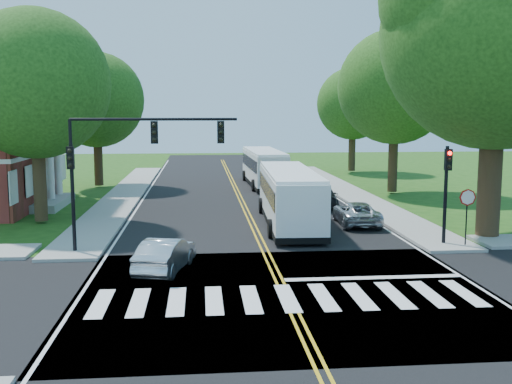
{
  "coord_description": "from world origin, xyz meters",
  "views": [
    {
      "loc": [
        -2.79,
        -19.26,
        6.05
      ],
      "look_at": [
        -0.25,
        7.9,
        2.4
      ],
      "focal_mm": 42.0,
      "sensor_mm": 36.0,
      "label": 1
    }
  ],
  "objects": [
    {
      "name": "crosswalk",
      "position": [
        0.0,
        -0.5,
        0.02
      ],
      "size": [
        12.6,
        3.0,
        0.01
      ],
      "primitive_type": "cube",
      "color": "silver",
      "rests_on": "road"
    },
    {
      "name": "tree_west_near",
      "position": [
        -11.5,
        14.0,
        7.53
      ],
      "size": [
        8.0,
        8.0,
        11.4
      ],
      "color": "#342515",
      "rests_on": "ground"
    },
    {
      "name": "tree_east_far",
      "position": [
        12.5,
        40.0,
        6.86
      ],
      "size": [
        7.2,
        7.2,
        10.34
      ],
      "color": "#342515",
      "rests_on": "ground"
    },
    {
      "name": "signal_ne",
      "position": [
        8.2,
        6.44,
        2.96
      ],
      "size": [
        0.3,
        0.46,
        4.4
      ],
      "color": "black",
      "rests_on": "ground"
    },
    {
      "name": "hatchback",
      "position": [
        -4.15,
        3.26,
        0.66
      ],
      "size": [
        2.31,
        4.15,
        1.29
      ],
      "primitive_type": "imported",
      "rotation": [
        0.0,
        0.0,
        2.89
      ],
      "color": "silver",
      "rests_on": "road"
    },
    {
      "name": "center_line",
      "position": [
        0.0,
        22.0,
        0.01
      ],
      "size": [
        0.36,
        70.0,
        0.01
      ],
      "primitive_type": "cube",
      "color": "gold",
      "rests_on": "road"
    },
    {
      "name": "ground",
      "position": [
        0.0,
        0.0,
        0.0
      ],
      "size": [
        140.0,
        140.0,
        0.0
      ],
      "primitive_type": "plane",
      "color": "#1C4812",
      "rests_on": "ground"
    },
    {
      "name": "signal_nw",
      "position": [
        -5.86,
        6.43,
        4.38
      ],
      "size": [
        7.15,
        0.46,
        5.66
      ],
      "color": "black",
      "rests_on": "ground"
    },
    {
      "name": "suv",
      "position": [
        5.58,
        11.94,
        0.63
      ],
      "size": [
        2.29,
        4.57,
        1.24
      ],
      "primitive_type": "imported",
      "rotation": [
        0.0,
        0.0,
        3.09
      ],
      "color": "#B0B2B7",
      "rests_on": "road"
    },
    {
      "name": "edge_line_w",
      "position": [
        -6.8,
        22.0,
        0.01
      ],
      "size": [
        0.12,
        70.0,
        0.01
      ],
      "primitive_type": "cube",
      "color": "silver",
      "rests_on": "road"
    },
    {
      "name": "dark_sedan",
      "position": [
        5.0,
        17.92,
        0.63
      ],
      "size": [
        2.32,
        4.49,
        1.24
      ],
      "primitive_type": "imported",
      "rotation": [
        0.0,
        0.0,
        3.0
      ],
      "color": "black",
      "rests_on": "road"
    },
    {
      "name": "bus_follow",
      "position": [
        2.44,
        29.66,
        1.56
      ],
      "size": [
        2.98,
        11.42,
        2.94
      ],
      "rotation": [
        0.0,
        0.0,
        3.17
      ],
      "color": "white",
      "rests_on": "road"
    },
    {
      "name": "cross_road",
      "position": [
        0.0,
        0.0,
        0.01
      ],
      "size": [
        60.0,
        12.0,
        0.01
      ],
      "primitive_type": "cube",
      "color": "black",
      "rests_on": "ground"
    },
    {
      "name": "edge_line_e",
      "position": [
        6.8,
        22.0,
        0.01
      ],
      "size": [
        0.12,
        70.0,
        0.01
      ],
      "primitive_type": "cube",
      "color": "silver",
      "rests_on": "road"
    },
    {
      "name": "sidewalk_ne",
      "position": [
        8.3,
        25.0,
        0.07
      ],
      "size": [
        2.6,
        40.0,
        0.15
      ],
      "primitive_type": "cube",
      "color": "gray",
      "rests_on": "ground"
    },
    {
      "name": "tree_west_far",
      "position": [
        -11.0,
        30.0,
        7.0
      ],
      "size": [
        7.6,
        7.6,
        10.67
      ],
      "color": "#342515",
      "rests_on": "ground"
    },
    {
      "name": "stop_sign",
      "position": [
        9.0,
        5.98,
        2.03
      ],
      "size": [
        0.76,
        0.08,
        2.53
      ],
      "color": "black",
      "rests_on": "ground"
    },
    {
      "name": "tree_east_mid",
      "position": [
        11.5,
        24.0,
        7.86
      ],
      "size": [
        8.4,
        8.4,
        11.93
      ],
      "color": "#342515",
      "rests_on": "ground"
    },
    {
      "name": "stop_bar",
      "position": [
        3.5,
        1.6,
        0.02
      ],
      "size": [
        6.6,
        0.4,
        0.01
      ],
      "primitive_type": "cube",
      "color": "silver",
      "rests_on": "road"
    },
    {
      "name": "tree_ne_big",
      "position": [
        11.0,
        8.0,
        9.62
      ],
      "size": [
        10.8,
        10.8,
        14.91
      ],
      "color": "#342515",
      "rests_on": "ground"
    },
    {
      "name": "bus_lead",
      "position": [
        1.97,
        12.34,
        1.58
      ],
      "size": [
        3.12,
        11.59,
        2.97
      ],
      "rotation": [
        0.0,
        0.0,
        3.1
      ],
      "color": "white",
      "rests_on": "road"
    },
    {
      "name": "road",
      "position": [
        0.0,
        18.0,
        0.01
      ],
      "size": [
        14.0,
        96.0,
        0.01
      ],
      "primitive_type": "cube",
      "color": "black",
      "rests_on": "ground"
    },
    {
      "name": "sidewalk_nw",
      "position": [
        -8.3,
        25.0,
        0.07
      ],
      "size": [
        2.6,
        40.0,
        0.15
      ],
      "primitive_type": "cube",
      "color": "gray",
      "rests_on": "ground"
    }
  ]
}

